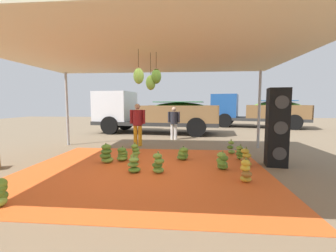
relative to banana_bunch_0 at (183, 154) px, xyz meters
name	(u,v)px	position (x,y,z in m)	size (l,w,h in m)	color
ground_plane	(159,148)	(-0.98, 1.84, -0.19)	(40.00, 40.00, 0.00)	#7F6B51
tarp_orange	(144,170)	(-0.98, -1.16, -0.18)	(6.23, 5.41, 0.01)	#E05B23
tent_canopy	(142,53)	(-0.97, -1.25, 2.71)	(8.00, 7.00, 2.99)	#9EA0A5
banana_bunch_0	(183,154)	(0.00, 0.00, 0.00)	(0.46, 0.46, 0.42)	#518428
banana_bunch_1	(106,154)	(-2.18, -0.55, 0.07)	(0.46, 0.46, 0.57)	#75A83D
banana_bunch_2	(240,153)	(1.74, 0.22, 0.01)	(0.39, 0.37, 0.47)	#60932D
banana_bunch_3	(158,164)	(-0.58, -1.37, 0.05)	(0.38, 0.38, 0.53)	#75A83D
banana_bunch_4	(122,154)	(-1.79, -0.26, 0.01)	(0.42, 0.42, 0.44)	#6B9E38
banana_bunch_5	(134,165)	(-1.19, -1.35, -0.01)	(0.42, 0.43, 0.43)	#518428
banana_bunch_6	(135,154)	(-1.38, -0.37, 0.06)	(0.38, 0.37, 0.57)	#518428
banana_bunch_7	(231,148)	(1.60, 1.00, 0.02)	(0.35, 0.32, 0.49)	#75A83D
banana_bunch_8	(246,158)	(1.71, -0.59, 0.05)	(0.40, 0.40, 0.54)	gold
banana_bunch_9	(0,193)	(-2.95, -3.40, 0.04)	(0.33, 0.35, 0.49)	#75A83D
banana_bunch_10	(222,161)	(1.03, -0.92, 0.03)	(0.39, 0.38, 0.49)	#518428
banana_bunch_12	(246,172)	(1.39, -1.86, 0.05)	(0.33, 0.36, 0.55)	gold
cargo_truck_main	(152,112)	(-1.96, 6.34, 1.02)	(7.28, 3.22, 2.40)	#2D2D2D
cargo_truck_far	(255,110)	(4.97, 10.28, 1.04)	(6.87, 3.92, 2.40)	#2D2D2D
worker_0	(138,121)	(-1.87, 2.20, 0.80)	(0.62, 0.38, 1.70)	orange
worker_1	(174,121)	(-0.52, 3.93, 0.71)	(0.57, 0.35, 1.54)	silver
speaker_stack	(277,128)	(2.54, -0.43, 0.87)	(0.59, 0.56, 2.11)	black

